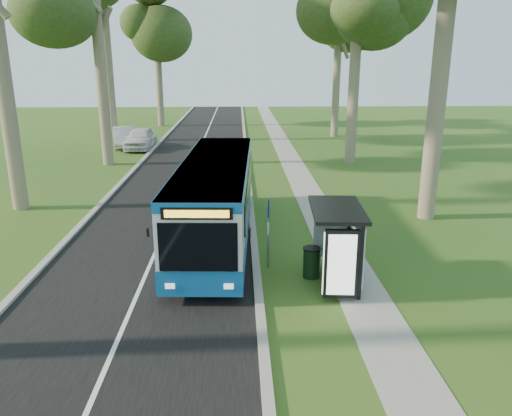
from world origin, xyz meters
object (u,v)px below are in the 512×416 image
at_px(litter_bin, 311,262).
at_px(bus, 216,199).
at_px(car_white, 140,138).
at_px(bus_stop_sign, 269,224).
at_px(car_silver, 124,137).
at_px(bus_shelter, 343,235).

bearing_deg(litter_bin, bus, 129.92).
height_order(litter_bin, car_white, car_white).
bearing_deg(bus_stop_sign, car_white, 119.17).
bearing_deg(bus, car_white, 110.68).
height_order(car_white, car_silver, car_white).
height_order(bus_stop_sign, litter_bin, bus_stop_sign).
xyz_separation_m(litter_bin, car_silver, (-11.16, 24.93, 0.26)).
xyz_separation_m(bus, car_white, (-6.62, 20.20, -0.74)).
xyz_separation_m(bus, bus_stop_sign, (1.78, -2.83, -0.08)).
xyz_separation_m(bus, car_silver, (-8.09, 21.26, -0.79)).
relative_size(bus_stop_sign, car_white, 0.49).
relative_size(bus_shelter, car_white, 0.60).
xyz_separation_m(bus_stop_sign, car_white, (-8.41, 23.02, -0.66)).
bearing_deg(car_white, bus_stop_sign, -69.08).
relative_size(bus_shelter, car_silver, 0.62).
distance_m(bus_stop_sign, car_silver, 26.04).
relative_size(bus_stop_sign, litter_bin, 2.41).
bearing_deg(bus_shelter, car_white, 116.61).
bearing_deg(bus_stop_sign, litter_bin, -24.09).
relative_size(bus, bus_shelter, 3.99).
height_order(bus_shelter, litter_bin, bus_shelter).
bearing_deg(bus_shelter, bus, 134.37).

